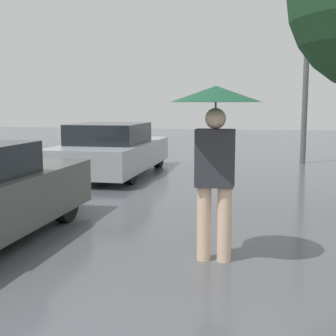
# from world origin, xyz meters

# --- Properties ---
(pedestrian) EXTENTS (0.96, 0.96, 1.87)m
(pedestrian) POSITION_xyz_m (-0.20, 3.56, 1.42)
(pedestrian) COLOR beige
(pedestrian) RESTS_ON ground_plane
(parked_car_farthest) EXTENTS (1.83, 4.37, 1.23)m
(parked_car_farthest) POSITION_xyz_m (-3.27, 9.35, 0.57)
(parked_car_farthest) COLOR #9EA3A8
(parked_car_farthest) RESTS_ON ground_plane
(street_lamp) EXTENTS (0.29, 0.29, 4.59)m
(street_lamp) POSITION_xyz_m (1.40, 12.43, 2.61)
(street_lamp) COLOR #515456
(street_lamp) RESTS_ON ground_plane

